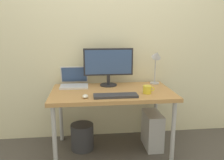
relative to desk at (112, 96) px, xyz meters
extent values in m
plane|color=#4C4742|center=(0.00, 0.00, -0.64)|extent=(6.00, 6.00, 0.00)
cube|color=beige|center=(0.00, 0.43, 0.66)|extent=(4.40, 0.04, 2.60)
cube|color=#B7844C|center=(0.00, 0.00, 0.04)|extent=(1.31, 0.74, 0.04)
cylinder|color=#B2B2B7|center=(-0.60, -0.31, -0.31)|extent=(0.04, 0.04, 0.67)
cylinder|color=#B2B2B7|center=(0.60, -0.31, -0.31)|extent=(0.04, 0.04, 0.67)
cylinder|color=#B2B2B7|center=(-0.60, 0.31, -0.31)|extent=(0.04, 0.04, 0.67)
cylinder|color=#B2B2B7|center=(0.60, 0.31, -0.31)|extent=(0.04, 0.04, 0.67)
cylinder|color=#232328|center=(-0.02, 0.24, 0.07)|extent=(0.20, 0.20, 0.01)
cylinder|color=#232328|center=(-0.02, 0.24, 0.13)|extent=(0.04, 0.04, 0.11)
cube|color=#232328|center=(-0.02, 0.24, 0.34)|extent=(0.58, 0.03, 0.32)
cube|color=#334C7F|center=(-0.02, 0.22, 0.34)|extent=(0.54, 0.01, 0.28)
cube|color=silver|center=(-0.42, 0.20, 0.07)|extent=(0.32, 0.22, 0.02)
cube|color=silver|center=(-0.42, 0.34, 0.18)|extent=(0.32, 0.07, 0.20)
cube|color=#334C7F|center=(-0.42, 0.33, 0.18)|extent=(0.30, 0.06, 0.18)
cylinder|color=#B2B2B7|center=(0.56, 0.27, 0.07)|extent=(0.11, 0.11, 0.01)
cylinder|color=#B2B2B7|center=(0.56, 0.27, 0.23)|extent=(0.02, 0.02, 0.31)
cone|color=#B2B2B7|center=(0.56, 0.23, 0.42)|extent=(0.11, 0.14, 0.13)
cube|color=#333338|center=(0.01, -0.23, 0.07)|extent=(0.44, 0.14, 0.02)
ellipsoid|color=silver|center=(-0.29, -0.23, 0.08)|extent=(0.06, 0.09, 0.03)
cylinder|color=yellow|center=(0.35, -0.15, 0.10)|extent=(0.09, 0.09, 0.08)
torus|color=yellow|center=(0.41, -0.15, 0.11)|extent=(0.05, 0.01, 0.05)
cube|color=#B2B2B7|center=(0.48, 0.02, -0.43)|extent=(0.18, 0.36, 0.42)
cylinder|color=#333338|center=(-0.34, 0.06, -0.49)|extent=(0.26, 0.26, 0.30)
camera|label=1|loc=(-0.28, -2.43, 0.74)|focal=37.31mm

